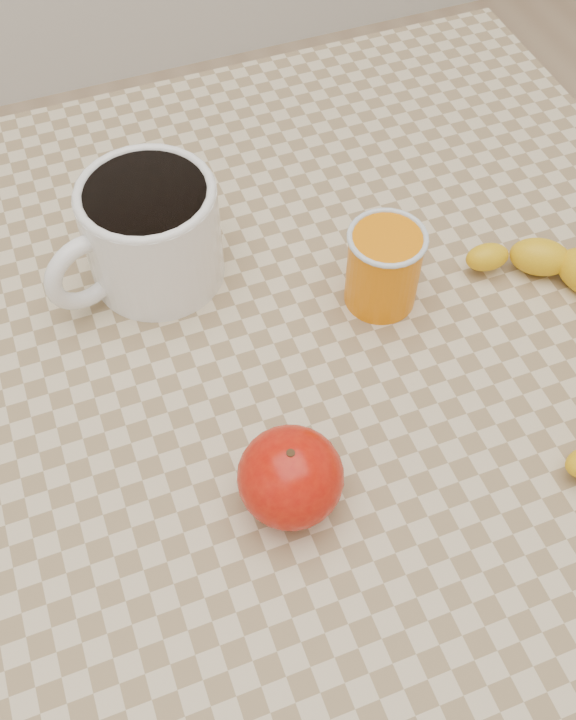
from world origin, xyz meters
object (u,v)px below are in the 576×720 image
object	(u,v)px
table	(288,430)
coffee_mug	(148,231)
orange_juice_glass	(384,267)
apple	(291,477)

from	to	relation	value
table	coffee_mug	world-z (taller)	coffee_mug
table	orange_juice_glass	xyz separation A→B (m)	(0.10, 0.05, 0.12)
coffee_mug	orange_juice_glass	distance (m)	0.19
apple	coffee_mug	bearing A→B (deg)	97.68
coffee_mug	orange_juice_glass	world-z (taller)	coffee_mug
orange_juice_glass	table	bearing A→B (deg)	-154.99
apple	table	bearing A→B (deg)	70.18
table	coffee_mug	xyz separation A→B (m)	(-0.07, 0.14, 0.14)
table	apple	distance (m)	0.16
table	orange_juice_glass	distance (m)	0.17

